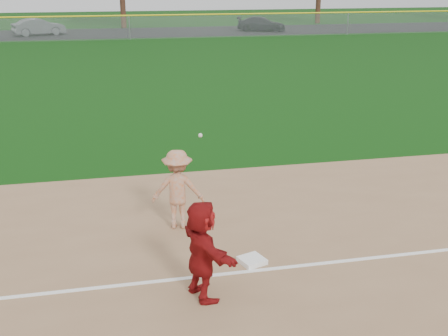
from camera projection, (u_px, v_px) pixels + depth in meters
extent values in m
plane|color=#0D3A0B|center=(240.00, 253.00, 11.27)|extent=(160.00, 160.00, 0.00)
cube|color=white|center=(250.00, 271.00, 10.52)|extent=(60.00, 0.10, 0.01)
cube|color=black|center=(127.00, 33.00, 53.77)|extent=(120.00, 10.00, 0.01)
cube|color=white|center=(252.00, 261.00, 10.82)|extent=(0.57, 0.57, 0.10)
imported|color=maroon|center=(202.00, 250.00, 9.43)|extent=(0.96, 1.73, 1.77)
imported|color=#56595D|center=(39.00, 27.00, 51.16)|extent=(4.89, 3.05, 1.52)
imported|color=black|center=(261.00, 24.00, 55.01)|extent=(5.10, 3.41, 1.37)
imported|color=#A1A1A3|center=(178.00, 189.00, 12.12)|extent=(1.25, 0.88, 1.77)
sphere|color=silver|center=(200.00, 135.00, 11.20)|extent=(0.09, 0.09, 0.09)
plane|color=#999EA0|center=(129.00, 28.00, 47.90)|extent=(110.00, 0.00, 110.00)
cylinder|color=yellow|center=(129.00, 16.00, 47.58)|extent=(110.00, 0.12, 0.12)
cylinder|color=gray|center=(129.00, 28.00, 47.90)|extent=(0.08, 0.08, 2.00)
cylinder|color=gray|center=(348.00, 24.00, 51.88)|extent=(0.08, 0.08, 2.00)
cylinder|color=#3B2215|center=(123.00, 7.00, 58.19)|extent=(0.56, 0.56, 4.10)
cylinder|color=#392115|center=(318.00, 7.00, 63.84)|extent=(0.56, 0.56, 3.64)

